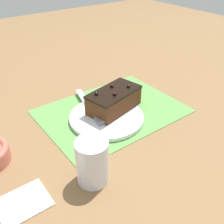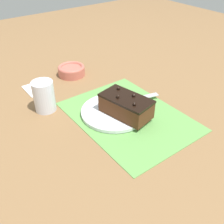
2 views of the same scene
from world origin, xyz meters
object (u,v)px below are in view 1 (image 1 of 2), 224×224
Objects in this scene: cake_plate at (107,117)px; chocolate_cake at (113,100)px; serving_knife at (93,111)px; drinking_glass at (92,162)px.

chocolate_cake is (-0.04, -0.02, 0.04)m from cake_plate.
serving_knife is 2.13× the size of drinking_glass.
cake_plate is 0.05m from serving_knife.
serving_knife reaches higher than cake_plate.
drinking_glass reaches higher than serving_knife.
serving_knife is (0.02, -0.04, 0.01)m from cake_plate.
drinking_glass reaches higher than chocolate_cake.
chocolate_cake is 0.80× the size of serving_knife.
cake_plate is 2.09× the size of drinking_glass.
cake_plate is 0.26m from drinking_glass.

